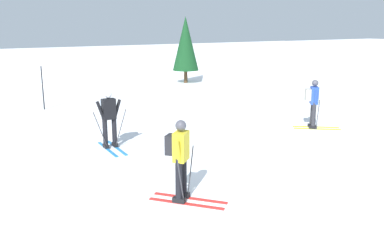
# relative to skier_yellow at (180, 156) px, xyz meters

# --- Properties ---
(ground_plane) EXTENTS (120.00, 120.00, 0.00)m
(ground_plane) POSITION_rel_skier_yellow_xyz_m (3.07, 0.60, -0.95)
(ground_plane) COLOR white
(far_snow_ridge) EXTENTS (80.00, 6.25, 1.84)m
(far_snow_ridge) POSITION_rel_skier_yellow_xyz_m (3.07, 22.11, -0.03)
(far_snow_ridge) COLOR white
(far_snow_ridge) RESTS_ON ground
(skier_yellow) EXTENTS (1.31, 1.47, 1.71)m
(skier_yellow) POSITION_rel_skier_yellow_xyz_m (0.00, 0.00, 0.00)
(skier_yellow) COLOR red
(skier_yellow) RESTS_ON ground
(skier_black) EXTENTS (1.00, 1.61, 1.71)m
(skier_black) POSITION_rel_skier_yellow_xyz_m (0.09, 4.25, 0.00)
(skier_black) COLOR #237AC6
(skier_black) RESTS_ON ground
(skier_blue) EXTENTS (1.47, 1.30, 1.71)m
(skier_blue) POSITION_rel_skier_yellow_xyz_m (6.92, 2.64, 0.00)
(skier_blue) COLOR gold
(skier_blue) RESTS_ON ground
(trail_marker_pole) EXTENTS (0.05, 0.05, 1.86)m
(trail_marker_pole) POSITION_rel_skier_yellow_xyz_m (-0.34, 10.96, -0.02)
(trail_marker_pole) COLOR black
(trail_marker_pole) RESTS_ON ground
(conifer_far_left) EXTENTS (1.61, 1.61, 4.08)m
(conifer_far_left) POSITION_rel_skier_yellow_xyz_m (9.01, 14.63, 1.47)
(conifer_far_left) COLOR #513823
(conifer_far_left) RESTS_ON ground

